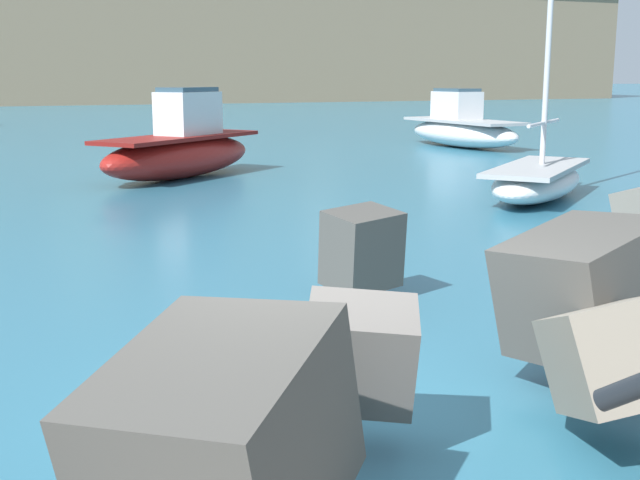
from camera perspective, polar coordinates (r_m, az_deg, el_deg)
ground_plane at (r=6.25m, az=1.50°, el=-13.58°), size 400.00×400.00×0.00m
breakwater_jetty at (r=7.41m, az=8.03°, el=-2.09°), size 30.41×6.25×2.07m
boat_near_centre at (r=31.13m, az=9.92°, el=7.74°), size 2.38×6.07×2.16m
boat_near_right at (r=18.23m, az=15.01°, el=4.17°), size 4.51×4.14×6.65m
boat_mid_centre at (r=21.66m, az=-9.72°, el=6.33°), size 5.41×4.83×2.34m
mooring_buoy_inner at (r=31.64m, az=9.04°, el=6.95°), size 0.44×0.44×0.44m
headland_bluff at (r=99.32m, az=-12.49°, el=13.39°), size 102.82×44.28×12.75m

